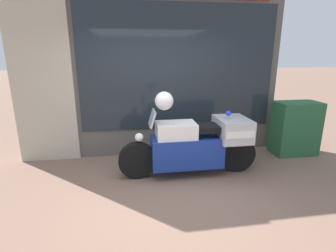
# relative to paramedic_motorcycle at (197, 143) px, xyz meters

# --- Properties ---
(ground_plane) EXTENTS (60.00, 60.00, 0.00)m
(ground_plane) POSITION_rel_paramedic_motorcycle_xyz_m (-0.62, -0.73, -0.56)
(ground_plane) COLOR #7A5B4C
(shop_building) EXTENTS (5.19, 0.55, 3.40)m
(shop_building) POSITION_rel_paramedic_motorcycle_xyz_m (-1.06, 1.27, 1.15)
(shop_building) COLOR #56514C
(shop_building) RESTS_ON ground
(window_display) EXTENTS (3.65, 0.30, 2.10)m
(window_display) POSITION_rel_paramedic_motorcycle_xyz_m (-0.15, 1.30, -0.06)
(window_display) COLOR slate
(window_display) RESTS_ON ground
(paramedic_motorcycle) EXTENTS (2.39, 0.70, 1.16)m
(paramedic_motorcycle) POSITION_rel_paramedic_motorcycle_xyz_m (0.00, 0.00, 0.00)
(paramedic_motorcycle) COLOR black
(paramedic_motorcycle) RESTS_ON ground
(utility_cabinet) EXTENTS (0.87, 0.50, 1.09)m
(utility_cabinet) POSITION_rel_paramedic_motorcycle_xyz_m (2.25, 0.61, -0.01)
(utility_cabinet) COLOR #235633
(utility_cabinet) RESTS_ON ground
(white_helmet) EXTENTS (0.30, 0.30, 0.30)m
(white_helmet) POSITION_rel_paramedic_motorcycle_xyz_m (-0.57, 0.00, 0.75)
(white_helmet) COLOR white
(white_helmet) RESTS_ON paramedic_motorcycle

